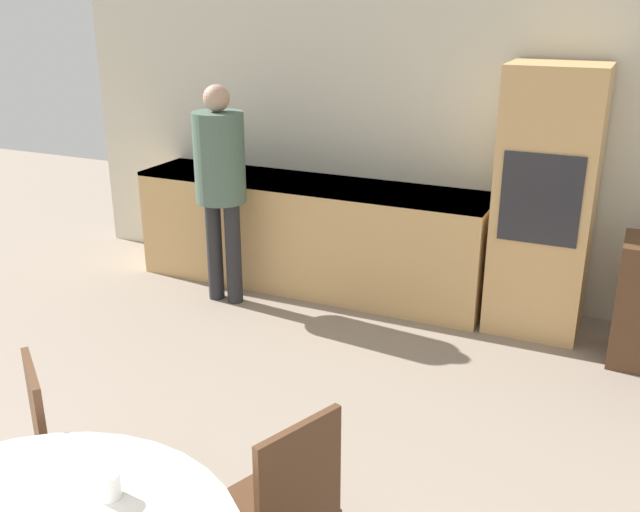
{
  "coord_description": "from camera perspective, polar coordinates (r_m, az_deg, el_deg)",
  "views": [
    {
      "loc": [
        1.25,
        -0.0,
        2.26
      ],
      "look_at": [
        -0.06,
        2.83,
        1.12
      ],
      "focal_mm": 40.0,
      "sensor_mm": 36.0,
      "label": 1
    }
  ],
  "objects": [
    {
      "name": "oven_unit",
      "position": [
        5.15,
        17.59,
        4.13
      ],
      "size": [
        0.64,
        0.59,
        1.86
      ],
      "color": "tan",
      "rests_on": "ground_plane"
    },
    {
      "name": "person_standing",
      "position": [
        5.38,
        -7.99,
        6.64
      ],
      "size": [
        0.38,
        0.38,
        1.67
      ],
      "color": "#262628",
      "rests_on": "ground_plane"
    },
    {
      "name": "chair_far_left",
      "position": [
        3.22,
        -22.95,
        -14.76
      ],
      "size": [
        0.56,
        0.56,
        0.9
      ],
      "rotation": [
        0.0,
        0.0,
        5.63
      ],
      "color": "#51331E",
      "rests_on": "ground_plane"
    },
    {
      "name": "cup",
      "position": [
        2.45,
        -16.58,
        -17.16
      ],
      "size": [
        0.08,
        0.08,
        0.09
      ],
      "color": "white",
      "rests_on": "dining_table"
    },
    {
      "name": "wall_back",
      "position": [
        5.51,
        11.39,
        9.63
      ],
      "size": [
        6.81,
        0.05,
        2.6
      ],
      "color": "beige",
      "rests_on": "ground_plane"
    },
    {
      "name": "kitchen_counter",
      "position": [
        5.76,
        -0.86,
        1.82
      ],
      "size": [
        2.88,
        0.6,
        0.89
      ],
      "color": "tan",
      "rests_on": "ground_plane"
    },
    {
      "name": "chair_far_right",
      "position": [
        2.76,
        -3.02,
        -19.45
      ],
      "size": [
        0.52,
        0.52,
        0.9
      ],
      "rotation": [
        0.0,
        0.0,
        4.34
      ],
      "color": "#51331E",
      "rests_on": "ground_plane"
    }
  ]
}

